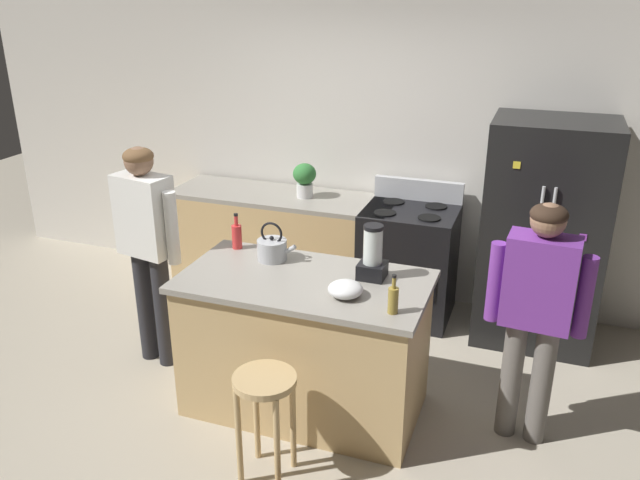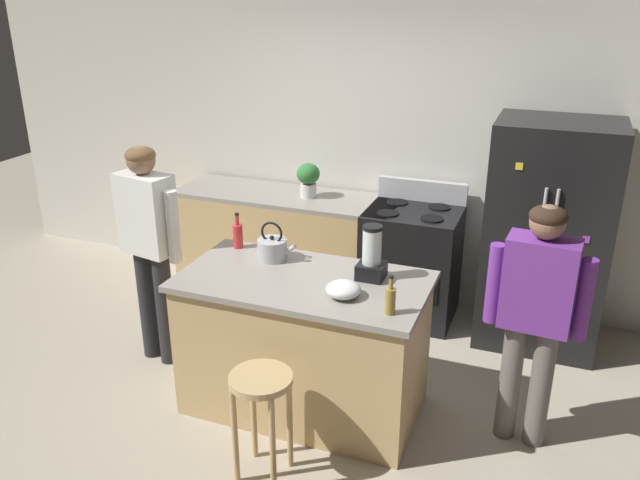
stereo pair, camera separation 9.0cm
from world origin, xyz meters
name	(u,v)px [view 2 (the right image)]	position (x,y,z in m)	size (l,w,h in m)	color
ground_plane	(304,404)	(0.00, 0.00, 0.00)	(14.00, 14.00, 0.00)	#B2A893
back_wall	(388,148)	(0.00, 1.95, 1.35)	(8.00, 0.10, 2.70)	silver
kitchen_island	(304,344)	(0.00, 0.00, 0.48)	(1.58, 0.85, 0.96)	tan
back_counter_run	(287,244)	(-0.80, 1.55, 0.48)	(2.00, 0.64, 0.96)	tan
refrigerator	(547,236)	(1.40, 1.50, 0.89)	(0.90, 0.73, 1.77)	black
stove_range	(411,263)	(0.35, 1.52, 0.49)	(0.76, 0.65, 1.14)	black
person_by_island_left	(149,235)	(-1.26, 0.17, 1.01)	(0.60, 0.29, 1.66)	#26262B
person_by_sink_right	(536,306)	(1.40, 0.17, 0.94)	(0.60, 0.25, 1.56)	#66605B
bar_stool	(261,399)	(0.03, -0.70, 0.52)	(0.36, 0.36, 0.67)	tan
potted_plant	(308,178)	(-0.59, 1.55, 1.13)	(0.20, 0.20, 0.30)	silver
blender_appliance	(372,256)	(0.40, 0.16, 1.10)	(0.17, 0.17, 0.35)	black
bottle_soda	(238,235)	(-0.62, 0.31, 1.05)	(0.07, 0.07, 0.26)	red
bottle_vinegar	(390,300)	(0.63, -0.25, 1.04)	(0.06, 0.06, 0.24)	olive
mixing_bowl	(343,289)	(0.32, -0.15, 1.00)	(0.21, 0.21, 0.09)	white
tea_kettle	(272,248)	(-0.31, 0.21, 1.03)	(0.28, 0.20, 0.27)	#B7BABF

